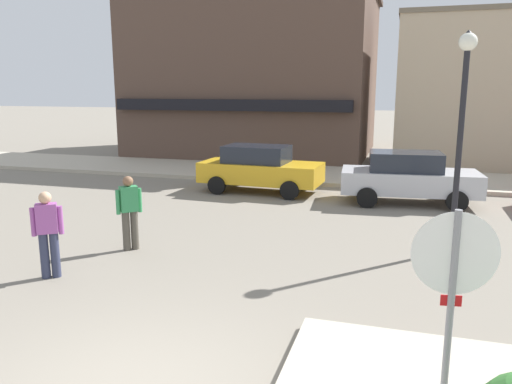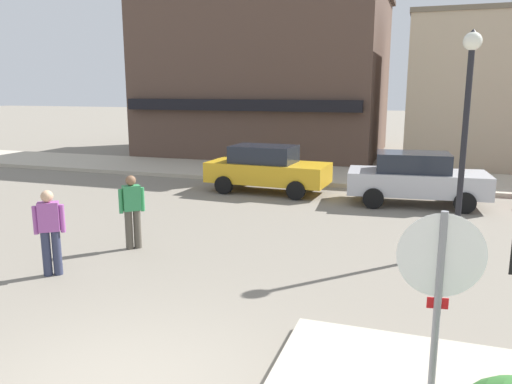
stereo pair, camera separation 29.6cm
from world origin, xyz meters
name	(u,v)px [view 2 (the right image)]	position (x,y,z in m)	size (l,w,h in m)	color
kerb_far	(337,176)	(0.00, 14.98, 0.07)	(80.00, 4.00, 0.15)	#B7AD99
stop_sign	(439,291)	(3.31, 0.56, 1.52)	(0.81, 0.14, 2.30)	gray
lamp_post	(467,112)	(3.87, 6.67, 2.96)	(0.36, 0.36, 4.54)	black
parked_car_nearest	(267,168)	(-1.81, 11.52, 0.81)	(4.08, 2.04, 1.56)	gold
parked_car_second	(416,178)	(2.94, 11.16, 0.81)	(4.13, 2.14, 1.56)	#B7B7BC
pedestrian_crossing_near	(132,209)	(-2.75, 4.80, 0.87)	(0.46, 0.45, 1.61)	#4C473D
pedestrian_crossing_far	(50,230)	(-3.31, 2.93, 0.87)	(0.50, 0.38, 1.61)	#2D334C
building_corner_shop	(270,75)	(-4.84, 21.81, 4.14)	(11.91, 10.18, 8.27)	brown
building_storefront_left_near	(470,91)	(4.94, 20.19, 3.31)	(5.38, 5.17, 6.60)	tan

